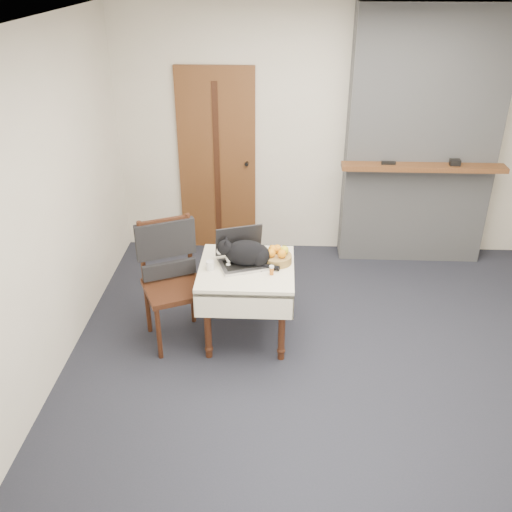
{
  "coord_description": "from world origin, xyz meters",
  "views": [
    {
      "loc": [
        -0.51,
        -3.86,
        2.99
      ],
      "look_at": [
        -0.7,
        0.17,
        0.83
      ],
      "focal_mm": 40.0,
      "sensor_mm": 36.0,
      "label": 1
    }
  ],
  "objects_px": {
    "side_table": "(247,278)",
    "fruit_basket": "(277,256)",
    "cat": "(247,253)",
    "laptop": "(242,254)",
    "cream_jar": "(210,265)",
    "pill_bottle": "(272,270)",
    "door": "(217,162)",
    "chair": "(170,264)"
  },
  "relations": [
    {
      "from": "pill_bottle",
      "to": "chair",
      "type": "bearing_deg",
      "value": 169.6
    },
    {
      "from": "door",
      "to": "chair",
      "type": "xyz_separation_m",
      "value": [
        -0.23,
        -1.71,
        -0.32
      ]
    },
    {
      "from": "door",
      "to": "fruit_basket",
      "type": "relative_size",
      "value": 8.18
    },
    {
      "from": "side_table",
      "to": "fruit_basket",
      "type": "relative_size",
      "value": 3.19
    },
    {
      "from": "door",
      "to": "cat",
      "type": "xyz_separation_m",
      "value": [
        0.43,
        -1.72,
        -0.19
      ]
    },
    {
      "from": "cream_jar",
      "to": "chair",
      "type": "relative_size",
      "value": 0.07
    },
    {
      "from": "laptop",
      "to": "cat",
      "type": "relative_size",
      "value": 0.93
    },
    {
      "from": "door",
      "to": "cat",
      "type": "height_order",
      "value": "door"
    },
    {
      "from": "side_table",
      "to": "fruit_basket",
      "type": "xyz_separation_m",
      "value": [
        0.25,
        0.09,
        0.17
      ]
    },
    {
      "from": "fruit_basket",
      "to": "chair",
      "type": "height_order",
      "value": "chair"
    },
    {
      "from": "cat",
      "to": "chair",
      "type": "bearing_deg",
      "value": 176.32
    },
    {
      "from": "cat",
      "to": "fruit_basket",
      "type": "distance_m",
      "value": 0.26
    },
    {
      "from": "fruit_basket",
      "to": "laptop",
      "type": "bearing_deg",
      "value": -177.73
    },
    {
      "from": "side_table",
      "to": "pill_bottle",
      "type": "bearing_deg",
      "value": -30.03
    },
    {
      "from": "laptop",
      "to": "door",
      "type": "bearing_deg",
      "value": 83.29
    },
    {
      "from": "door",
      "to": "fruit_basket",
      "type": "xyz_separation_m",
      "value": [
        0.67,
        -1.66,
        -0.24
      ]
    },
    {
      "from": "pill_bottle",
      "to": "chair",
      "type": "height_order",
      "value": "chair"
    },
    {
      "from": "side_table",
      "to": "fruit_basket",
      "type": "bearing_deg",
      "value": 18.94
    },
    {
      "from": "cat",
      "to": "fruit_basket",
      "type": "relative_size",
      "value": 2.15
    },
    {
      "from": "fruit_basket",
      "to": "side_table",
      "type": "bearing_deg",
      "value": -161.06
    },
    {
      "from": "cat",
      "to": "laptop",
      "type": "bearing_deg",
      "value": 131.12
    },
    {
      "from": "door",
      "to": "fruit_basket",
      "type": "bearing_deg",
      "value": -68.06
    },
    {
      "from": "side_table",
      "to": "fruit_basket",
      "type": "distance_m",
      "value": 0.31
    },
    {
      "from": "door",
      "to": "side_table",
      "type": "relative_size",
      "value": 2.56
    },
    {
      "from": "door",
      "to": "cream_jar",
      "type": "distance_m",
      "value": 1.84
    },
    {
      "from": "cat",
      "to": "pill_bottle",
      "type": "relative_size",
      "value": 6.63
    },
    {
      "from": "fruit_basket",
      "to": "cat",
      "type": "bearing_deg",
      "value": -166.19
    },
    {
      "from": "laptop",
      "to": "side_table",
      "type": "bearing_deg",
      "value": -80.51
    },
    {
      "from": "laptop",
      "to": "chair",
      "type": "height_order",
      "value": "chair"
    },
    {
      "from": "side_table",
      "to": "laptop",
      "type": "distance_m",
      "value": 0.2
    },
    {
      "from": "side_table",
      "to": "fruit_basket",
      "type": "height_order",
      "value": "fruit_basket"
    },
    {
      "from": "pill_bottle",
      "to": "cream_jar",
      "type": "bearing_deg",
      "value": 173.33
    },
    {
      "from": "fruit_basket",
      "to": "cream_jar",
      "type": "bearing_deg",
      "value": -164.72
    },
    {
      "from": "cream_jar",
      "to": "cat",
      "type": "bearing_deg",
      "value": 16.47
    },
    {
      "from": "side_table",
      "to": "laptop",
      "type": "bearing_deg",
      "value": 118.94
    },
    {
      "from": "side_table",
      "to": "cat",
      "type": "height_order",
      "value": "cat"
    },
    {
      "from": "door",
      "to": "cat",
      "type": "distance_m",
      "value": 1.79
    },
    {
      "from": "cream_jar",
      "to": "pill_bottle",
      "type": "relative_size",
      "value": 0.95
    },
    {
      "from": "side_table",
      "to": "cat",
      "type": "relative_size",
      "value": 1.49
    },
    {
      "from": "cream_jar",
      "to": "fruit_basket",
      "type": "distance_m",
      "value": 0.56
    },
    {
      "from": "cream_jar",
      "to": "laptop",
      "type": "bearing_deg",
      "value": 28.58
    },
    {
      "from": "door",
      "to": "cream_jar",
      "type": "relative_size",
      "value": 26.48
    }
  ]
}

